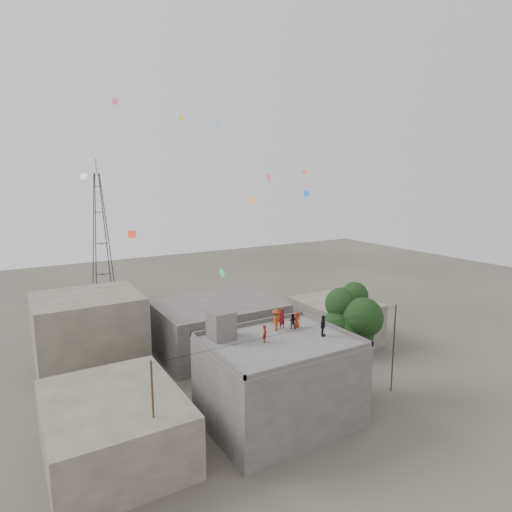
{
  "coord_description": "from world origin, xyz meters",
  "views": [
    {
      "loc": [
        -15.79,
        -23.46,
        17.25
      ],
      "look_at": [
        -0.95,
        1.56,
        11.98
      ],
      "focal_mm": 30.0,
      "sensor_mm": 36.0,
      "label": 1
    }
  ],
  "objects_px": {
    "tree": "(352,321)",
    "transmission_tower": "(101,237)",
    "person_red_adult": "(282,318)",
    "stair_head_box": "(221,325)",
    "person_dark_adult": "(323,326)"
  },
  "relations": [
    {
      "from": "tree",
      "to": "transmission_tower",
      "type": "height_order",
      "value": "transmission_tower"
    },
    {
      "from": "tree",
      "to": "person_dark_adult",
      "type": "relative_size",
      "value": 5.91
    },
    {
      "from": "transmission_tower",
      "to": "person_red_adult",
      "type": "xyz_separation_m",
      "value": [
        5.59,
        -37.94,
        -2.16
      ]
    },
    {
      "from": "stair_head_box",
      "to": "tree",
      "type": "xyz_separation_m",
      "value": [
        10.57,
        -2.0,
        -1.0
      ]
    },
    {
      "from": "stair_head_box",
      "to": "person_dark_adult",
      "type": "height_order",
      "value": "stair_head_box"
    },
    {
      "from": "person_red_adult",
      "to": "person_dark_adult",
      "type": "relative_size",
      "value": 1.06
    },
    {
      "from": "stair_head_box",
      "to": "person_red_adult",
      "type": "bearing_deg",
      "value": -6.46
    },
    {
      "from": "stair_head_box",
      "to": "tree",
      "type": "relative_size",
      "value": 0.22
    },
    {
      "from": "person_red_adult",
      "to": "tree",
      "type": "bearing_deg",
      "value": 160.22
    },
    {
      "from": "stair_head_box",
      "to": "person_dark_adult",
      "type": "distance_m",
      "value": 7.29
    },
    {
      "from": "transmission_tower",
      "to": "person_red_adult",
      "type": "distance_m",
      "value": 38.41
    },
    {
      "from": "tree",
      "to": "person_dark_adult",
      "type": "height_order",
      "value": "tree"
    },
    {
      "from": "tree",
      "to": "person_dark_adult",
      "type": "bearing_deg",
      "value": -161.69
    },
    {
      "from": "stair_head_box",
      "to": "person_red_adult",
      "type": "distance_m",
      "value": 4.83
    },
    {
      "from": "person_dark_adult",
      "to": "tree",
      "type": "bearing_deg",
      "value": -16.07
    }
  ]
}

